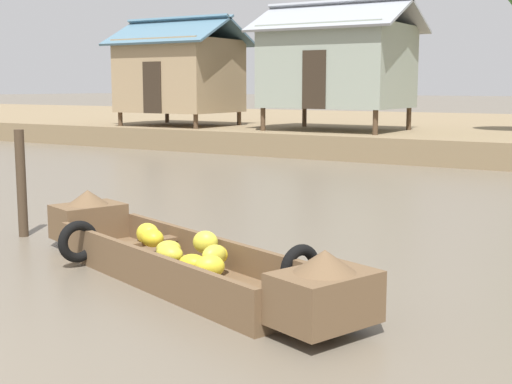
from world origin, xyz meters
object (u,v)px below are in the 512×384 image
object	(u,v)px
stilt_house_mid_left	(337,65)
mooring_post	(21,183)
banana_boat	(180,257)
stilt_house_left	(180,74)

from	to	relation	value
stilt_house_mid_left	mooring_post	world-z (taller)	stilt_house_mid_left
banana_boat	mooring_post	size ratio (longest dim) A/B	3.35
banana_boat	stilt_house_mid_left	xyz separation A→B (m)	(-5.29, 15.33, 2.60)
banana_boat	stilt_house_left	xyz separation A→B (m)	(-11.50, 14.93, 2.35)
banana_boat	stilt_house_left	world-z (taller)	stilt_house_left
stilt_house_mid_left	mooring_post	size ratio (longest dim) A/B	3.20
stilt_house_left	mooring_post	xyz separation A→B (m)	(8.03, -14.21, -1.84)
stilt_house_left	mooring_post	distance (m)	16.43
stilt_house_mid_left	banana_boat	bearing A→B (deg)	-70.97
mooring_post	stilt_house_left	bearing A→B (deg)	119.48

